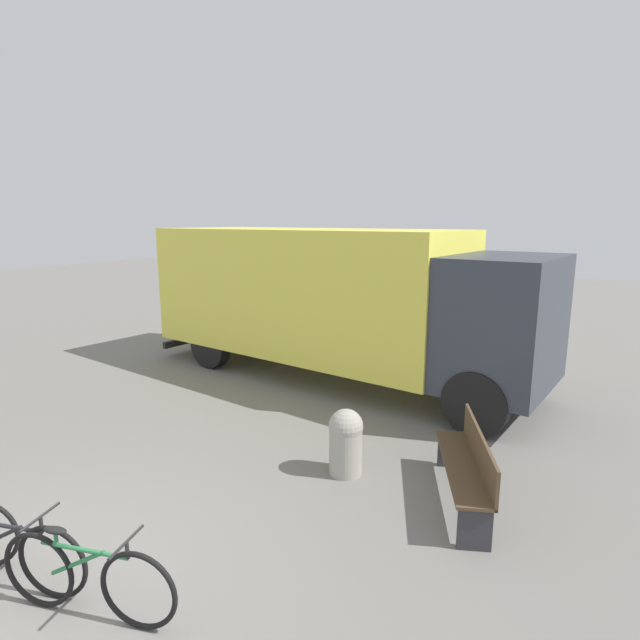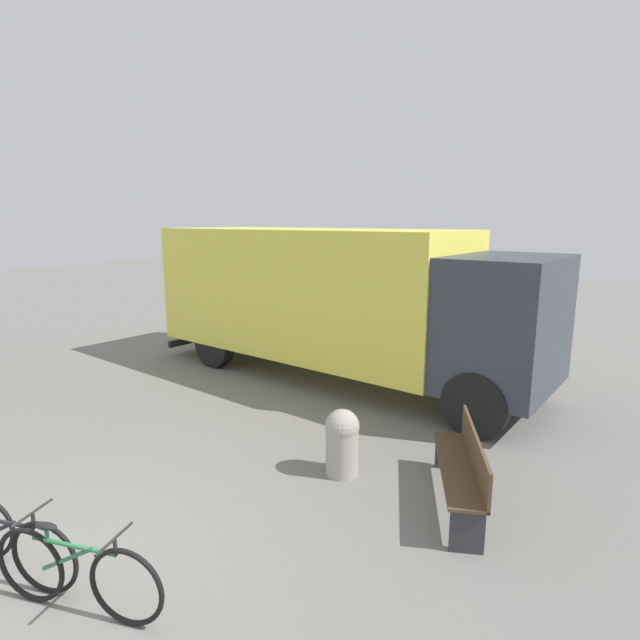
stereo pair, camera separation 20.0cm
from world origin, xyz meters
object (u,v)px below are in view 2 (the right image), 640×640
park_bench (464,465)px  bicycle_far (76,573)px  delivery_truck (335,295)px  bicycle_middle (0,546)px  bollard_near_bench (342,440)px

park_bench → bicycle_far: bearing=122.1°
delivery_truck → park_bench: (3.57, -3.65, -1.24)m
bicycle_far → bicycle_middle: bearing=173.7°
bicycle_far → bollard_near_bench: size_ratio=1.85×
delivery_truck → bicycle_far: size_ratio=5.37×
delivery_truck → bicycle_far: 7.09m
park_bench → bicycle_middle: bearing=114.0°
bicycle_middle → delivery_truck: bearing=77.6°
park_bench → bollard_near_bench: park_bench is taller
park_bench → bicycle_far: (-2.45, -3.22, -0.12)m
park_bench → bollard_near_bench: bearing=70.3°
bicycle_middle → park_bench: bearing=30.6°
bicycle_middle → bicycle_far: bearing=-7.4°
delivery_truck → park_bench: size_ratio=4.67×
park_bench → bicycle_far: park_bench is taller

